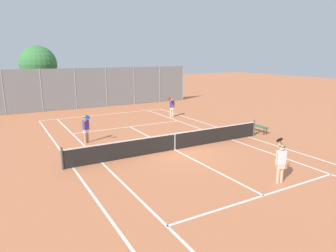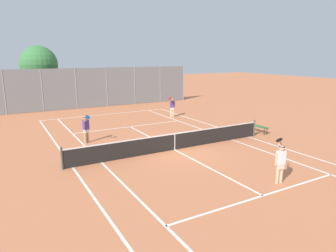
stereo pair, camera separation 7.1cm
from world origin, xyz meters
The scene contains 11 objects.
ground_plane centered at (0.00, 0.00, 0.00)m, with size 120.00×120.00×0.00m, color #C67047.
court_line_markings centered at (0.00, 0.00, 0.00)m, with size 11.10×23.90×0.01m.
tennis_net centered at (0.00, 0.00, 0.51)m, with size 12.00×0.10×1.07m.
player_near_side centered at (1.44, -5.88, 0.93)m, with size 0.78×0.71×1.77m.
player_far_left centered at (-3.84, 3.79, 0.93)m, with size 0.43×0.90×1.77m.
player_far_right centered at (4.50, 7.98, 0.93)m, with size 0.84×0.69×1.77m.
loose_tennis_ball_1 centered at (1.49, 10.67, 0.03)m, with size 0.07×0.07×0.07m, color #D1DB33.
loose_tennis_ball_2 centered at (3.99, 6.47, 0.03)m, with size 0.07×0.07×0.07m, color #D1DB33.
courtside_bench centered at (6.90, 0.52, 0.41)m, with size 0.36×1.50×0.47m.
back_fence centered at (0.00, 16.07, 1.98)m, with size 21.61×0.08×3.95m.
tree_behind_left centered at (-4.22, 19.17, 4.19)m, with size 3.60×3.60×6.07m.
Camera 1 is at (-8.16, -13.51, 5.05)m, focal length 32.00 mm.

